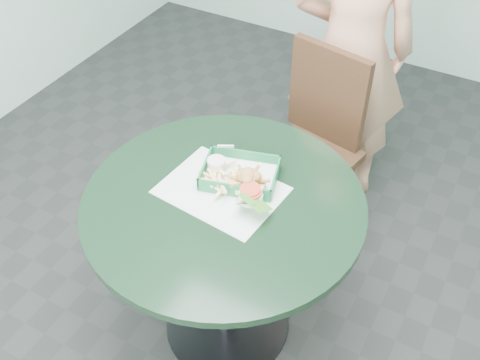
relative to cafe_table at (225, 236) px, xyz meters
The scene contains 10 objects.
floor 0.58m from the cafe_table, ahead, with size 4.00×5.00×0.02m, color #303335.
cafe_table is the anchor object (origin of this frame).
dining_chair 0.77m from the cafe_table, 87.05° to the left, with size 0.39×0.39×0.93m.
diner_person 1.13m from the cafe_table, 87.43° to the left, with size 0.62×0.41×1.71m, color #F6A582.
placemat 0.18m from the cafe_table, 129.45° to the left, with size 0.40×0.30×0.00m, color silver.
food_basket 0.22m from the cafe_table, 90.00° to the left, with size 0.26×0.19×0.05m.
crab_sandwich 0.24m from the cafe_table, 62.72° to the left, with size 0.12×0.12×0.07m.
fries_pile 0.23m from the cafe_table, 123.51° to the left, with size 0.12×0.13×0.05m, color #FBD488, non-canonical shape.
sauce_ramekin 0.27m from the cafe_table, 124.77° to the left, with size 0.06×0.06×0.04m.
garnish_cup 0.22m from the cafe_table, ahead, with size 0.13×0.12×0.05m.
Camera 1 is at (0.70, -1.17, 2.12)m, focal length 42.00 mm.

